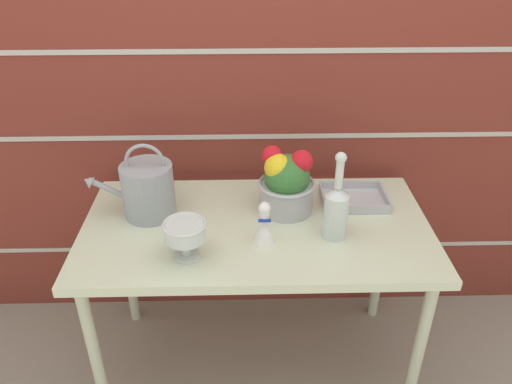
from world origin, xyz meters
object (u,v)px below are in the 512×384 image
at_px(flower_planter, 286,182).
at_px(glass_decanter, 336,209).
at_px(wire_tray, 354,199).
at_px(crystal_pedestal_bowl, 185,233).
at_px(figurine_vase, 264,226).
at_px(watering_can, 147,189).

bearing_deg(flower_planter, glass_decanter, -48.05).
xyz_separation_m(glass_decanter, wire_tray, (0.12, 0.23, -0.10)).
bearing_deg(crystal_pedestal_bowl, figurine_vase, 16.77).
xyz_separation_m(watering_can, figurine_vase, (0.43, -0.19, -0.04)).
height_order(crystal_pedestal_bowl, wire_tray, crystal_pedestal_bowl).
relative_size(watering_can, glass_decanter, 1.02).
bearing_deg(flower_planter, watering_can, -178.18).
distance_m(watering_can, flower_planter, 0.52).
xyz_separation_m(watering_can, flower_planter, (0.52, 0.02, 0.01)).
xyz_separation_m(watering_can, wire_tray, (0.80, 0.07, -0.10)).
xyz_separation_m(flower_planter, wire_tray, (0.28, 0.05, -0.11)).
distance_m(watering_can, crystal_pedestal_bowl, 0.32).
bearing_deg(figurine_vase, flower_planter, 66.42).
xyz_separation_m(glass_decanter, figurine_vase, (-0.25, -0.03, -0.05)).
bearing_deg(figurine_vase, glass_decanter, 6.46).
distance_m(crystal_pedestal_bowl, wire_tray, 0.72).
bearing_deg(wire_tray, watering_can, -175.28).
xyz_separation_m(flower_planter, figurine_vase, (-0.09, -0.21, -0.06)).
xyz_separation_m(watering_can, crystal_pedestal_bowl, (0.17, -0.27, -0.01)).
relative_size(crystal_pedestal_bowl, glass_decanter, 0.44).
bearing_deg(figurine_vase, wire_tray, 34.89).
relative_size(flower_planter, wire_tray, 1.01).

